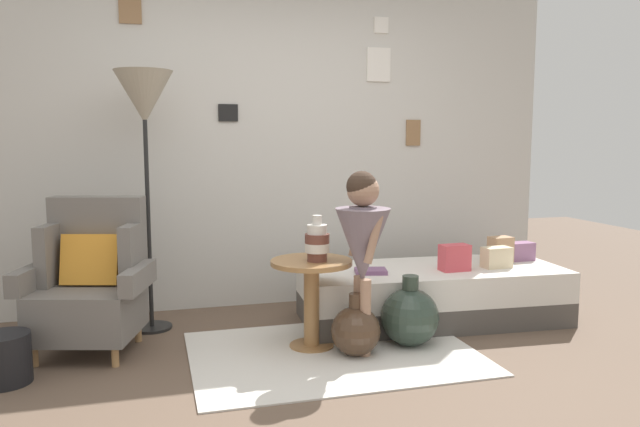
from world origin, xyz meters
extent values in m
plane|color=brown|center=(0.00, 0.00, 0.00)|extent=(12.00, 12.00, 0.00)
cube|color=beige|center=(0.00, 1.95, 1.30)|extent=(4.80, 0.10, 2.60)
cube|color=white|center=(0.91, 1.90, 1.95)|extent=(0.20, 0.02, 0.27)
cube|color=slate|center=(0.91, 1.89, 1.95)|extent=(0.16, 0.01, 0.21)
cube|color=black|center=(-0.33, 1.90, 1.54)|extent=(0.15, 0.02, 0.13)
cube|color=slate|center=(-0.33, 1.89, 1.54)|extent=(0.12, 0.01, 0.10)
cube|color=olive|center=(-1.03, 1.90, 2.29)|extent=(0.16, 0.02, 0.21)
cube|color=#B5B5A8|center=(-1.03, 1.89, 2.29)|extent=(0.13, 0.01, 0.17)
cube|color=olive|center=(1.23, 1.90, 1.39)|extent=(0.13, 0.02, 0.22)
cube|color=#9C9C9C|center=(1.23, 1.89, 1.39)|extent=(0.10, 0.01, 0.17)
cube|color=white|center=(0.93, 1.90, 2.27)|extent=(0.12, 0.02, 0.13)
cube|color=slate|center=(0.93, 1.89, 2.27)|extent=(0.09, 0.01, 0.10)
cube|color=silver|center=(0.14, 0.62, 0.01)|extent=(1.77, 1.28, 0.01)
cylinder|color=tan|center=(-1.62, 0.90, 0.06)|extent=(0.04, 0.04, 0.12)
cylinder|color=tan|center=(-1.16, 0.77, 0.06)|extent=(0.04, 0.04, 0.12)
cylinder|color=tan|center=(-1.50, 1.33, 0.06)|extent=(0.04, 0.04, 0.12)
cylinder|color=tan|center=(-1.04, 1.20, 0.06)|extent=(0.04, 0.04, 0.12)
cube|color=slate|center=(-1.33, 1.05, 0.27)|extent=(0.73, 0.70, 0.30)
cube|color=slate|center=(-1.27, 1.27, 0.70)|extent=(0.62, 0.30, 0.55)
cube|color=slate|center=(-1.55, 1.21, 0.61)|extent=(0.16, 0.32, 0.39)
cube|color=slate|center=(-1.05, 1.07, 0.61)|extent=(0.16, 0.32, 0.39)
cube|color=slate|center=(-1.65, 1.12, 0.49)|extent=(0.22, 0.51, 0.14)
cube|color=slate|center=(-1.02, 0.94, 0.49)|extent=(0.22, 0.51, 0.14)
cube|color=orange|center=(-1.30, 1.14, 0.58)|extent=(0.39, 0.26, 0.33)
cube|color=#4C4742|center=(1.05, 1.11, 0.09)|extent=(1.95, 0.92, 0.18)
cube|color=silver|center=(1.05, 1.11, 0.29)|extent=(1.95, 0.92, 0.22)
cube|color=gray|center=(1.83, 1.17, 0.47)|extent=(0.22, 0.13, 0.14)
cube|color=tan|center=(1.65, 1.16, 0.50)|extent=(0.18, 0.13, 0.20)
cube|color=beige|center=(1.51, 0.98, 0.48)|extent=(0.21, 0.13, 0.15)
cube|color=#D64C56|center=(1.16, 0.97, 0.49)|extent=(0.21, 0.13, 0.19)
cylinder|color=#9E7042|center=(0.04, 0.77, 0.01)|extent=(0.29, 0.29, 0.02)
cylinder|color=#9E7042|center=(0.04, 0.77, 0.28)|extent=(0.10, 0.10, 0.53)
cylinder|color=#9E7042|center=(0.04, 0.77, 0.56)|extent=(0.52, 0.52, 0.03)
cylinder|color=brown|center=(0.07, 0.73, 0.60)|extent=(0.13, 0.13, 0.06)
cylinder|color=silver|center=(0.07, 0.73, 0.66)|extent=(0.16, 0.16, 0.06)
cylinder|color=brown|center=(0.07, 0.73, 0.72)|extent=(0.16, 0.16, 0.06)
cylinder|color=silver|center=(0.07, 0.73, 0.78)|extent=(0.13, 0.13, 0.06)
cylinder|color=silver|center=(0.07, 0.73, 0.84)|extent=(0.06, 0.06, 0.06)
cylinder|color=black|center=(-0.95, 1.46, 0.01)|extent=(0.28, 0.28, 0.02)
cylinder|color=black|center=(-0.95, 1.46, 0.87)|extent=(0.03, 0.03, 1.69)
cone|color=#9E937F|center=(-0.95, 1.46, 1.62)|extent=(0.40, 0.40, 0.36)
cylinder|color=#A37A60|center=(0.32, 0.52, 0.24)|extent=(0.07, 0.07, 0.49)
cylinder|color=#A37A60|center=(0.31, 0.62, 0.24)|extent=(0.07, 0.07, 0.49)
cone|color=slate|center=(0.32, 0.57, 0.69)|extent=(0.34, 0.34, 0.46)
cylinder|color=slate|center=(0.32, 0.57, 0.84)|extent=(0.17, 0.17, 0.18)
cylinder|color=#A37A60|center=(0.34, 0.45, 0.76)|extent=(0.13, 0.06, 0.31)
cylinder|color=#A37A60|center=(0.33, 0.69, 0.76)|extent=(0.13, 0.06, 0.31)
sphere|color=#A37A60|center=(0.32, 0.57, 1.03)|extent=(0.20, 0.20, 0.20)
sphere|color=#38281E|center=(0.31, 0.57, 1.06)|extent=(0.19, 0.19, 0.19)
cube|color=#7D527D|center=(0.55, 1.05, 0.42)|extent=(0.25, 0.21, 0.03)
sphere|color=#473323|center=(0.27, 0.56, 0.15)|extent=(0.31, 0.31, 0.31)
cylinder|color=#473323|center=(0.27, 0.56, 0.35)|extent=(0.09, 0.09, 0.09)
sphere|color=#2D3D33|center=(0.67, 0.64, 0.19)|extent=(0.38, 0.38, 0.38)
cylinder|color=#2D3D33|center=(0.67, 0.64, 0.42)|extent=(0.11, 0.11, 0.09)
cylinder|color=black|center=(-1.73, 0.67, 0.14)|extent=(0.28, 0.28, 0.28)
camera|label=1|loc=(-0.92, -2.89, 1.34)|focal=34.04mm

